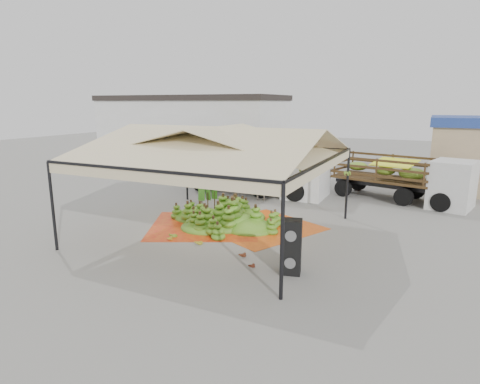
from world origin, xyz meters
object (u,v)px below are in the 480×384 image
at_px(banana_heap, 224,211).
at_px(truck_right, 406,174).
at_px(truck_left, 263,164).
at_px(vendor, 261,181).
at_px(speaker_stack, 291,247).

height_order(banana_heap, truck_right, truck_right).
bearing_deg(truck_left, vendor, -71.81).
xyz_separation_m(speaker_stack, truck_left, (-4.85, 9.53, 0.78)).
height_order(vendor, truck_left, truck_left).
bearing_deg(banana_heap, truck_right, 49.20).
height_order(speaker_stack, truck_left, truck_left).
relative_size(speaker_stack, truck_right, 0.23).
bearing_deg(truck_left, speaker_stack, -63.83).
xyz_separation_m(truck_left, truck_right, (7.16, 1.30, -0.20)).
relative_size(banana_heap, truck_left, 0.66).
relative_size(banana_heap, speaker_stack, 3.10).
distance_m(truck_left, truck_right, 7.28).
xyz_separation_m(banana_heap, speaker_stack, (4.04, -3.47, 0.27)).
height_order(banana_heap, vendor, vendor).
distance_m(banana_heap, vendor, 4.49).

